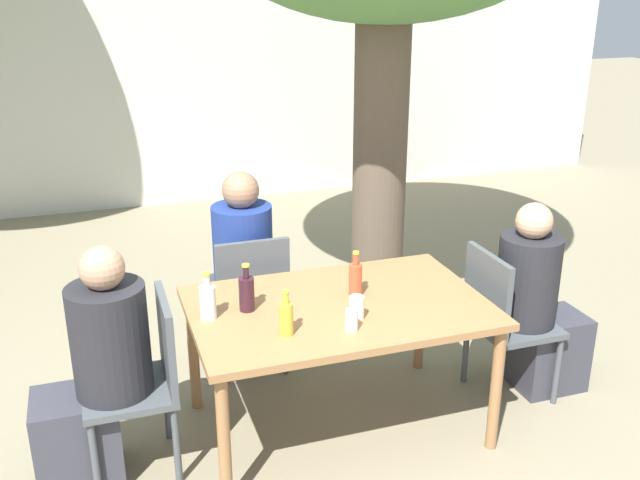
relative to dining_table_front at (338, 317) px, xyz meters
The scene contains 15 objects.
ground_plane 0.67m from the dining_table_front, ahead, with size 30.00×30.00×0.00m, color gray.
cafe_building_wall 4.56m from the dining_table_front, 90.00° to the left, with size 10.00×0.08×2.80m.
dining_table_front is the anchor object (origin of this frame).
patio_chair_0 1.01m from the dining_table_front, behind, with size 0.44×0.44×0.91m.
patio_chair_1 1.01m from the dining_table_front, ahead, with size 0.44×0.44×0.91m.
patio_chair_2 0.81m from the dining_table_front, 112.83° to the left, with size 0.44×0.44×0.91m.
person_seated_0 1.24m from the dining_table_front, behind, with size 0.58×0.37×1.21m.
person_seated_1 1.25m from the dining_table_front, ahead, with size 0.58×0.35×1.18m.
person_seated_2 1.01m from the dining_table_front, 107.78° to the left, with size 0.37×0.58×1.26m.
oil_cruet_0 0.45m from the dining_table_front, 145.95° to the right, with size 0.07×0.07×0.23m.
soda_bottle_1 0.22m from the dining_table_front, 31.11° to the left, with size 0.07×0.07×0.25m.
water_bottle_2 0.69m from the dining_table_front, behind, with size 0.08×0.08×0.24m.
wine_bottle_3 0.50m from the dining_table_front, 169.85° to the left, with size 0.08×0.08×0.25m.
drinking_glass_0 0.32m from the dining_table_front, 97.65° to the right, with size 0.06×0.06×0.11m.
drinking_glass_1 0.23m from the dining_table_front, 80.79° to the right, with size 0.08×0.08×0.12m.
Camera 1 is at (-1.16, -3.15, 2.35)m, focal length 40.00 mm.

